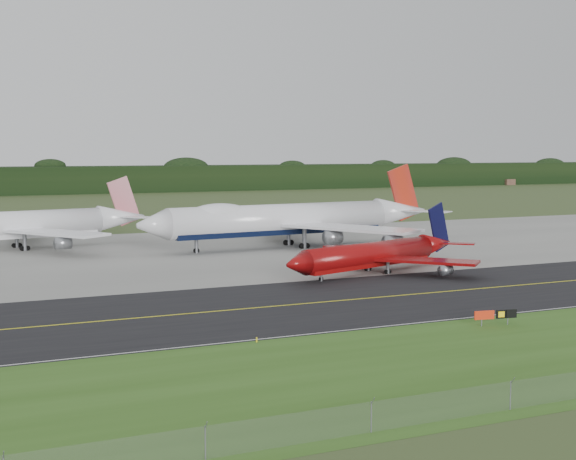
# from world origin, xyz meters

# --- Properties ---
(ground) EXTENTS (600.00, 600.00, 0.00)m
(ground) POSITION_xyz_m (0.00, 0.00, 0.00)
(ground) COLOR #394922
(ground) RESTS_ON ground
(grass_verge) EXTENTS (400.00, 30.00, 0.01)m
(grass_verge) POSITION_xyz_m (0.00, -35.00, 0.01)
(grass_verge) COLOR #315619
(grass_verge) RESTS_ON ground
(taxiway) EXTENTS (400.00, 32.00, 0.02)m
(taxiway) POSITION_xyz_m (0.00, -4.00, 0.01)
(taxiway) COLOR black
(taxiway) RESTS_ON ground
(apron) EXTENTS (400.00, 78.00, 0.01)m
(apron) POSITION_xyz_m (0.00, 51.00, 0.01)
(apron) COLOR gray
(apron) RESTS_ON ground
(taxiway_centreline) EXTENTS (400.00, 0.40, 0.00)m
(taxiway_centreline) POSITION_xyz_m (0.00, -4.00, 0.03)
(taxiway_centreline) COLOR #D2C913
(taxiway_centreline) RESTS_ON taxiway
(taxiway_edge_line) EXTENTS (400.00, 0.25, 0.00)m
(taxiway_edge_line) POSITION_xyz_m (0.00, -19.50, 0.03)
(taxiway_edge_line) COLOR silver
(taxiway_edge_line) RESTS_ON taxiway
(horizon_treeline) EXTENTS (700.00, 25.00, 12.00)m
(horizon_treeline) POSITION_xyz_m (0.00, 273.76, 5.47)
(horizon_treeline) COLOR black
(horizon_treeline) RESTS_ON ground
(jet_ba_747) EXTENTS (65.54, 54.10, 16.47)m
(jet_ba_747) POSITION_xyz_m (8.18, 50.91, 5.60)
(jet_ba_747) COLOR white
(jet_ba_747) RESTS_ON ground
(jet_red_737) EXTENTS (37.87, 30.03, 10.50)m
(jet_red_737) POSITION_xyz_m (7.35, 15.00, 2.90)
(jet_red_737) COLOR maroon
(jet_red_737) RESTS_ON ground
(jet_star_tail) EXTENTS (52.97, 43.83, 13.99)m
(jet_star_tail) POSITION_xyz_m (-41.79, 69.49, 4.66)
(jet_star_tail) COLOR white
(jet_star_tail) RESTS_ON ground
(taxiway_sign) EXTENTS (5.09, 1.04, 1.71)m
(taxiway_sign) POSITION_xyz_m (-0.35, -24.01, 1.21)
(taxiway_sign) COLOR slate
(taxiway_sign) RESTS_ON ground
(edge_marker_left) EXTENTS (0.16, 0.16, 0.50)m
(edge_marker_left) POSITION_xyz_m (-27.56, -20.50, 0.25)
(edge_marker_left) COLOR yellow
(edge_marker_left) RESTS_ON ground
(edge_marker_center) EXTENTS (0.16, 0.16, 0.50)m
(edge_marker_center) POSITION_xyz_m (-0.29, -20.50, 0.25)
(edge_marker_center) COLOR yellow
(edge_marker_center) RESTS_ON ground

